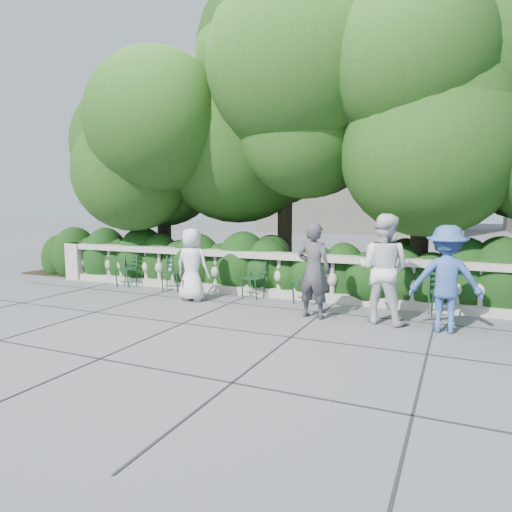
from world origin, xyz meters
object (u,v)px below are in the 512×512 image
at_px(chair_a, 123,288).
at_px(person_older_blue, 446,279).
at_px(chair_e, 301,305).
at_px(person_woman_grey, 314,270).
at_px(chair_d, 250,299).
at_px(person_casual_man, 383,269).
at_px(chair_weathered, 191,301).
at_px(person_businessman, 192,265).
at_px(chair_c, 170,292).
at_px(chair_f, 442,318).

bearing_deg(chair_a, person_older_blue, -7.98).
relative_size(chair_e, person_woman_grey, 0.48).
bearing_deg(person_woman_grey, person_older_blue, -173.10).
relative_size(chair_a, chair_d, 1.00).
xyz_separation_m(chair_a, person_casual_man, (6.40, -0.76, 0.95)).
height_order(chair_weathered, person_casual_man, person_casual_man).
relative_size(chair_e, person_businessman, 0.54).
xyz_separation_m(chair_c, person_older_blue, (6.03, -0.94, 0.87)).
height_order(chair_a, chair_f, same).
height_order(chair_d, chair_f, same).
bearing_deg(chair_weathered, chair_f, -30.92).
bearing_deg(chair_f, chair_weathered, 173.73).
height_order(chair_f, person_businessman, person_businessman).
bearing_deg(person_businessman, person_woman_grey, 172.45).
bearing_deg(person_casual_man, chair_c, 1.59).
bearing_deg(person_casual_man, person_businessman, 7.87).
bearing_deg(chair_d, chair_e, 4.90).
height_order(person_businessman, person_casual_man, person_casual_man).
bearing_deg(chair_weathered, chair_c, 109.38).
relative_size(person_businessman, person_woman_grey, 0.90).
xyz_separation_m(chair_c, person_casual_man, (5.01, -0.78, 0.95)).
height_order(chair_a, chair_e, same).
height_order(person_woman_grey, person_older_blue, person_woman_grey).
height_order(chair_e, person_businessman, person_businessman).
height_order(chair_c, chair_d, same).
height_order(chair_e, person_older_blue, person_older_blue).
bearing_deg(chair_e, chair_a, -160.12).
height_order(chair_a, person_older_blue, person_older_blue).
bearing_deg(chair_c, person_casual_man, -24.87).
height_order(chair_d, person_casual_man, person_casual_man).
xyz_separation_m(chair_d, chair_e, (1.20, -0.08, 0.00)).
distance_m(chair_c, chair_d, 2.06).
height_order(chair_d, person_woman_grey, person_woman_grey).
relative_size(person_woman_grey, person_older_blue, 1.00).
relative_size(chair_c, chair_weathered, 1.00).
height_order(chair_c, person_casual_man, person_casual_man).
xyz_separation_m(chair_d, person_older_blue, (3.97, -0.97, 0.87)).
distance_m(chair_d, person_older_blue, 4.17).
xyz_separation_m(chair_d, person_businessman, (-1.06, -0.63, 0.78)).
relative_size(chair_d, person_woman_grey, 0.48).
xyz_separation_m(chair_d, chair_weathered, (-1.07, -0.66, 0.00)).
relative_size(chair_f, person_older_blue, 0.48).
bearing_deg(chair_c, chair_f, -16.16).
bearing_deg(chair_weathered, person_businessman, 24.30).
bearing_deg(chair_d, person_woman_grey, -20.37).
xyz_separation_m(chair_weathered, person_older_blue, (5.04, -0.31, 0.87)).
bearing_deg(chair_e, chair_f, 21.10).
distance_m(chair_f, chair_weathered, 5.02).
bearing_deg(person_woman_grey, chair_e, -51.80).
bearing_deg(chair_e, person_businessman, -145.99).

